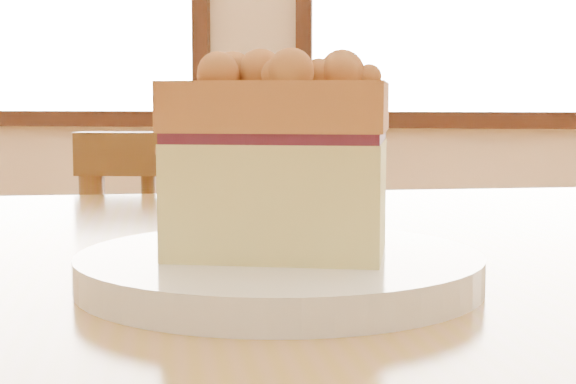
% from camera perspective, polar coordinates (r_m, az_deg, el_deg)
% --- Properties ---
extents(plate, '(0.23, 0.23, 0.02)m').
position_cam_1_polar(plate, '(0.51, -0.56, -5.10)').
color(plate, white).
rests_on(plate, cafe_table_main).
extents(cake_slice, '(0.13, 0.10, 0.12)m').
position_cam_1_polar(cake_slice, '(0.50, -0.79, 2.28)').
color(cake_slice, '#E7D882').
rests_on(cake_slice, plate).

